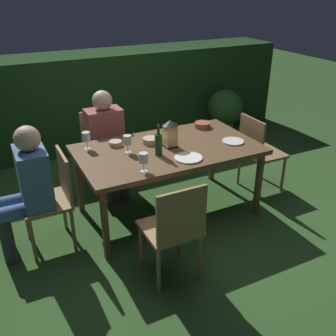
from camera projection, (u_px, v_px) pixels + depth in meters
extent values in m
plane|color=#2D5123|center=(168.00, 212.00, 3.96)|extent=(16.00, 16.00, 0.00)
cube|color=brown|center=(168.00, 150.00, 3.65)|extent=(1.73, 0.99, 0.04)
cube|color=brown|center=(105.00, 225.00, 3.15)|extent=(0.05, 0.05, 0.68)
cube|color=brown|center=(258.00, 184.00, 3.78)|extent=(0.05, 0.05, 0.68)
cube|color=brown|center=(79.00, 182.00, 3.83)|extent=(0.05, 0.05, 0.68)
cube|color=brown|center=(212.00, 153.00, 4.47)|extent=(0.05, 0.05, 0.68)
cube|color=#937047|center=(105.00, 152.00, 4.26)|extent=(0.42, 0.40, 0.03)
cube|color=#937047|center=(98.00, 128.00, 4.31)|extent=(0.40, 0.03, 0.42)
cylinder|color=#937047|center=(126.00, 173.00, 4.30)|extent=(0.03, 0.03, 0.42)
cylinder|color=#937047|center=(95.00, 179.00, 4.16)|extent=(0.03, 0.03, 0.42)
cylinder|color=#937047|center=(116.00, 161.00, 4.57)|extent=(0.03, 0.03, 0.42)
cylinder|color=#937047|center=(87.00, 167.00, 4.43)|extent=(0.03, 0.03, 0.42)
cube|color=#9E4C47|center=(105.00, 132.00, 4.10)|extent=(0.38, 0.24, 0.50)
sphere|color=#D1A889|center=(102.00, 101.00, 3.94)|extent=(0.21, 0.21, 0.21)
cylinder|color=#9E4C47|center=(118.00, 155.00, 4.13)|extent=(0.13, 0.36, 0.13)
cylinder|color=#9E4C47|center=(102.00, 158.00, 4.06)|extent=(0.13, 0.36, 0.13)
cylinder|color=#333338|center=(125.00, 180.00, 4.10)|extent=(0.11, 0.11, 0.45)
cylinder|color=#333338|center=(109.00, 184.00, 4.03)|extent=(0.11, 0.11, 0.45)
cube|color=#937047|center=(170.00, 228.00, 2.96)|extent=(0.42, 0.40, 0.03)
cube|color=#937047|center=(182.00, 216.00, 2.71)|extent=(0.40, 0.02, 0.42)
cylinder|color=#937047|center=(141.00, 246.00, 3.12)|extent=(0.03, 0.03, 0.42)
cylinder|color=#937047|center=(180.00, 234.00, 3.27)|extent=(0.03, 0.03, 0.42)
cylinder|color=#937047|center=(159.00, 271.00, 2.85)|extent=(0.03, 0.03, 0.42)
cylinder|color=#937047|center=(200.00, 257.00, 2.99)|extent=(0.03, 0.03, 0.42)
cube|color=#937047|center=(46.00, 203.00, 3.29)|extent=(0.40, 0.42, 0.03)
cube|color=#937047|center=(64.00, 175.00, 3.27)|extent=(0.03, 0.40, 0.42)
cylinder|color=#937047|center=(33.00, 241.00, 3.18)|extent=(0.03, 0.03, 0.42)
cylinder|color=#937047|center=(27.00, 219.00, 3.47)|extent=(0.03, 0.03, 0.42)
cylinder|color=#937047|center=(73.00, 230.00, 3.32)|extent=(0.03, 0.03, 0.42)
cylinder|color=#937047|center=(64.00, 210.00, 3.61)|extent=(0.03, 0.03, 0.42)
cube|color=#426699|center=(34.00, 177.00, 3.15)|extent=(0.24, 0.38, 0.50)
sphere|color=#D1A889|center=(27.00, 139.00, 3.00)|extent=(0.21, 0.21, 0.21)
cylinder|color=#426699|center=(23.00, 211.00, 3.13)|extent=(0.36, 0.13, 0.13)
cylinder|color=#426699|center=(20.00, 201.00, 3.27)|extent=(0.36, 0.13, 0.13)
cylinder|color=#333338|center=(7.00, 240.00, 3.17)|extent=(0.11, 0.11, 0.45)
cylinder|color=#333338|center=(5.00, 228.00, 3.32)|extent=(0.11, 0.11, 0.45)
cube|color=#937047|center=(263.00, 153.00, 4.24)|extent=(0.40, 0.42, 0.03)
cube|color=#937047|center=(251.00, 137.00, 4.06)|extent=(0.03, 0.40, 0.42)
cylinder|color=#937047|center=(262.00, 162.00, 4.55)|extent=(0.03, 0.03, 0.42)
cylinder|color=#937047|center=(283.00, 174.00, 4.26)|extent=(0.03, 0.03, 0.42)
cylinder|color=#937047|center=(239.00, 168.00, 4.42)|extent=(0.03, 0.03, 0.42)
cylinder|color=#937047|center=(259.00, 181.00, 4.13)|extent=(0.03, 0.03, 0.42)
cube|color=black|center=(170.00, 146.00, 3.66)|extent=(0.12, 0.12, 0.01)
cube|color=#F9D17A|center=(170.00, 135.00, 3.61)|extent=(0.11, 0.11, 0.20)
cone|color=black|center=(170.00, 123.00, 3.55)|extent=(0.15, 0.15, 0.05)
cylinder|color=#144723|center=(159.00, 145.00, 3.44)|extent=(0.07, 0.07, 0.20)
cylinder|color=#144723|center=(158.00, 130.00, 3.37)|extent=(0.03, 0.03, 0.09)
cylinder|color=silver|center=(87.00, 149.00, 3.60)|extent=(0.06, 0.06, 0.00)
cylinder|color=silver|center=(87.00, 145.00, 3.59)|extent=(0.01, 0.01, 0.08)
cylinder|color=silver|center=(86.00, 137.00, 3.55)|extent=(0.08, 0.08, 0.08)
cylinder|color=maroon|center=(86.00, 139.00, 3.56)|extent=(0.07, 0.07, 0.03)
cylinder|color=silver|center=(128.00, 152.00, 3.53)|extent=(0.06, 0.06, 0.00)
cylinder|color=silver|center=(128.00, 148.00, 3.51)|extent=(0.01, 0.01, 0.08)
cylinder|color=silver|center=(127.00, 140.00, 3.48)|extent=(0.08, 0.08, 0.08)
cylinder|color=maroon|center=(127.00, 142.00, 3.49)|extent=(0.07, 0.07, 0.03)
cylinder|color=silver|center=(144.00, 171.00, 3.18)|extent=(0.06, 0.06, 0.00)
cylinder|color=silver|center=(144.00, 167.00, 3.16)|extent=(0.01, 0.01, 0.08)
cylinder|color=silver|center=(143.00, 158.00, 3.13)|extent=(0.08, 0.08, 0.08)
cylinder|color=maroon|center=(144.00, 160.00, 3.14)|extent=(0.07, 0.07, 0.03)
cylinder|color=silver|center=(233.00, 141.00, 3.75)|extent=(0.21, 0.21, 0.01)
cylinder|color=white|center=(188.00, 158.00, 3.41)|extent=(0.25, 0.25, 0.01)
cylinder|color=#9E5138|center=(202.00, 125.00, 4.12)|extent=(0.17, 0.17, 0.06)
cylinder|color=#424C1E|center=(202.00, 124.00, 4.12)|extent=(0.14, 0.14, 0.02)
cylinder|color=#BCAD8E|center=(150.00, 141.00, 3.72)|extent=(0.15, 0.15, 0.05)
cylinder|color=tan|center=(150.00, 140.00, 3.71)|extent=(0.13, 0.13, 0.02)
cylinder|color=#BCAD8E|center=(115.00, 143.00, 3.67)|extent=(0.12, 0.12, 0.05)
cylinder|color=#477533|center=(115.00, 142.00, 3.67)|extent=(0.11, 0.11, 0.01)
cube|color=#193816|center=(100.00, 99.00, 5.43)|extent=(5.53, 0.75, 1.28)
cylinder|color=#9E5133|center=(224.00, 130.00, 5.75)|extent=(0.27, 0.27, 0.26)
sphere|color=#234C1E|center=(225.00, 107.00, 5.59)|extent=(0.52, 0.52, 0.52)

